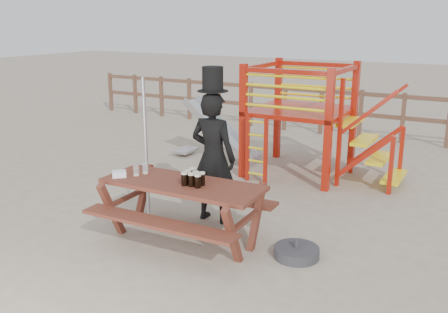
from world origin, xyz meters
The scene contains 10 objects.
ground centered at (0.00, 0.00, 0.00)m, with size 60.00×60.00×0.00m, color tan.
back_fence centered at (0.00, 7.00, 0.74)m, with size 15.09×0.09×1.20m.
playground_fort centered at (0.12, 3.58, 1.07)m, with size 4.71×1.84×2.10m.
picnic_table centered at (-0.01, -0.08, 0.52)m, with size 2.16×1.52×0.82m.
man_with_hat centered at (-0.04, 0.75, 1.00)m, with size 0.70×0.46×2.24m.
metal_pole centered at (-0.72, 0.09, 1.06)m, with size 0.05×0.05×2.12m, color #B2B2B7.
parasol_base centered at (1.47, 0.21, 0.07)m, with size 0.57×0.57×0.24m.
paper_bag centered at (-0.89, -0.30, 0.86)m, with size 0.18×0.14×0.08m, color white.
stout_pints centered at (0.15, -0.09, 0.91)m, with size 0.29×0.30×0.17m.
empty_glasses centered at (-0.70, -0.07, 0.89)m, with size 0.13×0.22×0.15m.
Camera 1 is at (3.43, -5.17, 2.87)m, focal length 40.00 mm.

